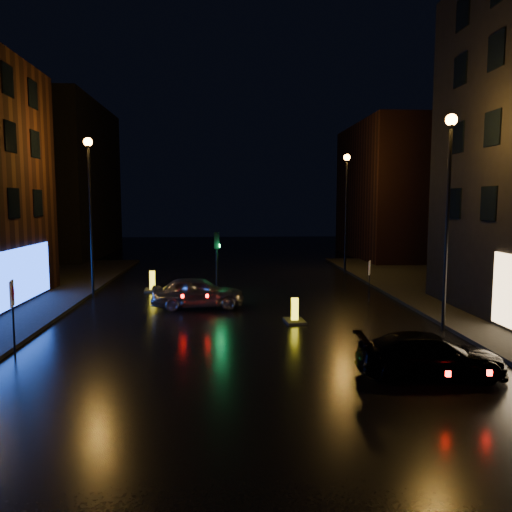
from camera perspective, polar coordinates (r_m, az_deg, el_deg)
The scene contains 13 objects.
ground at distance 13.75m, azimuth 0.04°, elevation -15.38°, with size 120.00×120.00×0.00m, color black.
building_far_left at distance 50.14m, azimuth -21.58°, elevation 7.98°, with size 8.00×16.00×14.00m, color black.
building_far_right at distance 47.49m, azimuth 15.85°, elevation 7.09°, with size 8.00×14.00×12.00m, color black.
street_lamp_lfar at distance 27.65m, azimuth -18.47°, elevation 6.92°, with size 0.44×0.44×8.37m.
street_lamp_rnear at distance 20.67m, azimuth 21.15°, elevation 7.18°, with size 0.44×0.44×8.37m.
street_lamp_rfar at distance 35.82m, azimuth 10.27°, elevation 6.90°, with size 0.44×0.44×8.37m.
traffic_signal at distance 27.15m, azimuth -4.47°, elevation -3.49°, with size 1.40×2.40×3.45m.
silver_hatchback at distance 24.15m, azimuth -6.65°, elevation -4.13°, with size 1.76×4.38×1.49m, color #96979C.
dark_sedan at distance 15.63m, azimuth 19.29°, elevation -10.66°, with size 1.74×4.28×1.24m, color black.
bollard_near at distance 21.28m, azimuth 4.44°, elevation -6.95°, with size 0.89×1.25×1.03m.
bollard_far at distance 29.09m, azimuth -11.75°, elevation -3.44°, with size 0.97×1.38×1.15m.
road_sign_left at distance 18.03m, azimuth -26.09°, elevation -4.55°, with size 0.21×0.60×2.53m.
road_sign_right at distance 25.75m, azimuth 12.84°, elevation -1.72°, with size 0.25×0.49×2.11m.
Camera 1 is at (-0.85, -12.76, 5.06)m, focal length 35.00 mm.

